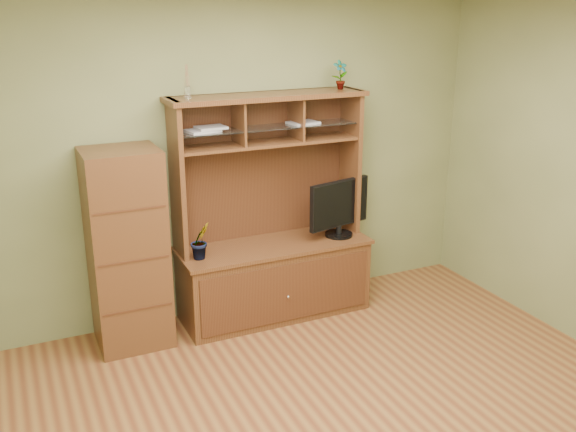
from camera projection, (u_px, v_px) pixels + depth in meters
room at (356, 231)px, 3.66m from camera, size 4.54×4.04×2.74m
media_hutch at (273, 257)px, 5.50m from camera, size 1.66×0.61×1.90m
monitor at (339, 207)px, 5.54m from camera, size 0.62×0.24×0.50m
orchid_plant at (200, 241)px, 5.08m from camera, size 0.20×0.18×0.30m
top_plant at (340, 75)px, 5.36m from camera, size 0.13×0.09×0.24m
reed_diffuser at (187, 85)px, 4.84m from camera, size 0.05×0.05×0.25m
magazines at (239, 127)px, 5.11m from camera, size 1.15×0.23×0.04m
side_cabinet at (127, 250)px, 4.93m from camera, size 0.56×0.51×1.57m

